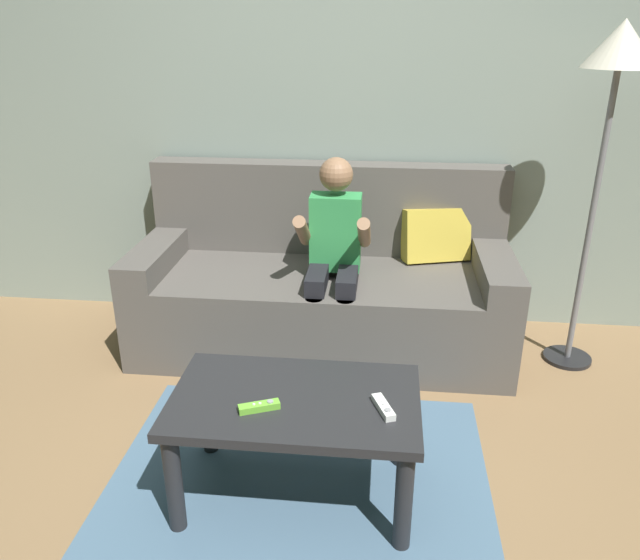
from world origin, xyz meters
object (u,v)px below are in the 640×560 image
(couch, at_px, (325,288))
(floor_lamp, at_px, (617,73))
(person_seated_on_couch, at_px, (334,252))
(game_remote_white_center, at_px, (383,407))
(coffee_table, at_px, (295,414))
(game_remote_lime_near_edge, at_px, (259,407))

(couch, xyz_separation_m, floor_lamp, (1.28, -0.08, 1.11))
(couch, distance_m, floor_lamp, 1.70)
(couch, height_order, floor_lamp, floor_lamp)
(person_seated_on_couch, xyz_separation_m, game_remote_white_center, (0.26, -1.06, -0.15))
(coffee_table, xyz_separation_m, floor_lamp, (1.26, 1.13, 1.07))
(floor_lamp, bearing_deg, coffee_table, -138.14)
(couch, distance_m, game_remote_white_center, 1.30)
(person_seated_on_couch, bearing_deg, couch, 108.34)
(coffee_table, distance_m, floor_lamp, 2.01)
(coffee_table, xyz_separation_m, game_remote_lime_near_edge, (-0.11, -0.09, 0.08))
(game_remote_white_center, relative_size, floor_lamp, 0.09)
(game_remote_lime_near_edge, distance_m, floor_lamp, 2.09)
(coffee_table, height_order, game_remote_white_center, game_remote_white_center)
(couch, bearing_deg, floor_lamp, -3.35)
(game_remote_lime_near_edge, relative_size, game_remote_white_center, 1.00)
(coffee_table, xyz_separation_m, game_remote_white_center, (0.31, -0.05, 0.08))
(couch, xyz_separation_m, person_seated_on_couch, (0.06, -0.19, 0.27))
(coffee_table, relative_size, game_remote_white_center, 6.09)
(couch, xyz_separation_m, game_remote_lime_near_edge, (-0.09, -1.30, 0.12))
(person_seated_on_couch, distance_m, game_remote_lime_near_edge, 1.13)
(game_remote_lime_near_edge, bearing_deg, couch, 85.98)
(coffee_table, distance_m, game_remote_lime_near_edge, 0.16)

